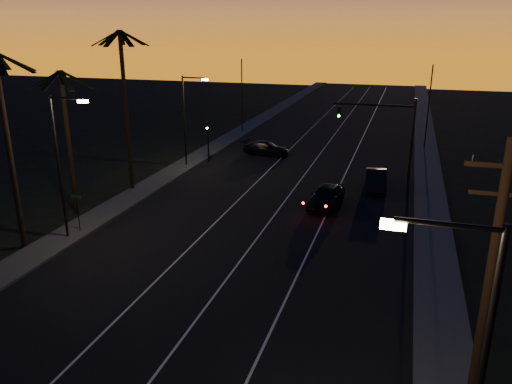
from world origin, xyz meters
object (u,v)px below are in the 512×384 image
(utility_pole, at_px, (487,294))
(right_car, at_px, (376,180))
(cross_car, at_px, (266,148))
(lead_car, at_px, (326,196))
(signal_mast, at_px, (385,123))

(utility_pole, xyz_separation_m, right_car, (-4.68, 25.89, -4.52))
(utility_pole, height_order, cross_car, utility_pole)
(lead_car, height_order, right_car, lead_car)
(signal_mast, distance_m, right_car, 5.72)
(utility_pole, bearing_deg, lead_car, 111.04)
(utility_pole, xyz_separation_m, cross_car, (-16.42, 34.39, -4.60))
(lead_car, xyz_separation_m, cross_car, (-8.52, 13.83, -0.12))
(signal_mast, relative_size, cross_car, 1.43)
(cross_car, bearing_deg, signal_mast, -20.19)
(signal_mast, xyz_separation_m, right_car, (-0.21, -4.10, -3.98))
(right_car, bearing_deg, utility_pole, -79.76)
(signal_mast, bearing_deg, lead_car, -110.06)
(right_car, distance_m, cross_car, 14.50)
(lead_car, distance_m, cross_car, 16.24)
(lead_car, height_order, cross_car, lead_car)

